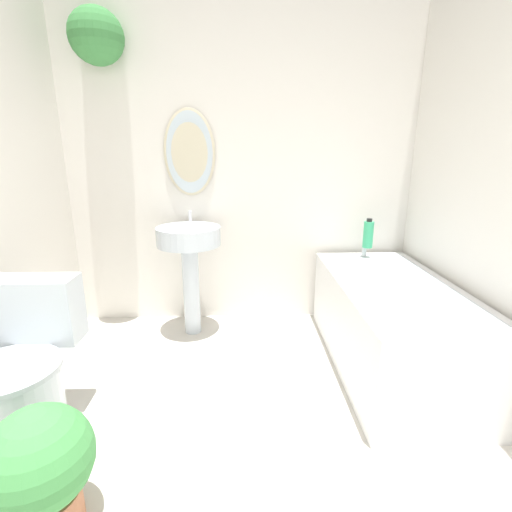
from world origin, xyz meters
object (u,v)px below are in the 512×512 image
at_px(pedestal_sink, 189,251).
at_px(bathtub, 391,323).
at_px(toilet, 21,381).
at_px(shampoo_bottle, 368,234).
at_px(potted_plant, 41,466).

xyz_separation_m(pedestal_sink, bathtub, (1.35, -0.51, -0.36)).
distance_m(toilet, bathtub, 2.09).
distance_m(shampoo_bottle, potted_plant, 2.40).
height_order(pedestal_sink, shampoo_bottle, pedestal_sink).
bearing_deg(potted_plant, pedestal_sink, 78.12).
height_order(pedestal_sink, potted_plant, pedestal_sink).
relative_size(bathtub, shampoo_bottle, 6.49).
height_order(toilet, bathtub, toilet).
bearing_deg(toilet, bathtub, 16.23).
bearing_deg(toilet, potted_plant, -55.17).
bearing_deg(pedestal_sink, potted_plant, -101.88).
height_order(toilet, potted_plant, toilet).
relative_size(toilet, bathtub, 0.51).
distance_m(toilet, shampoo_bottle, 2.37).
relative_size(toilet, potted_plant, 1.49).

